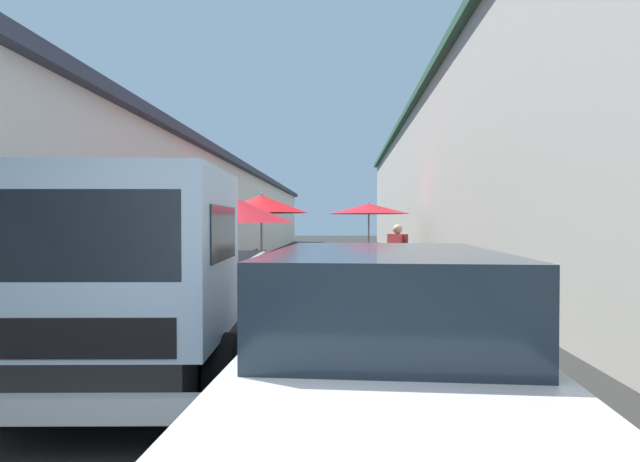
{
  "coord_description": "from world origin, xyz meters",
  "views": [
    {
      "loc": [
        -1.35,
        -0.62,
        1.65
      ],
      "look_at": [
        10.91,
        -0.05,
        1.42
      ],
      "focal_mm": 27.95,
      "sensor_mm": 36.0,
      "label": 1
    }
  ],
  "objects_px": {
    "fruit_stall_far_right": "(233,224)",
    "fruit_stall_mid_lane": "(368,215)",
    "delivery_truck": "(146,285)",
    "vendor_in_shade": "(397,255)",
    "vendor_by_crates": "(214,251)",
    "hatchback_car": "(384,354)",
    "fruit_stall_near_right": "(261,213)",
    "parked_scooter": "(436,280)",
    "plastic_stool": "(289,279)"
  },
  "relations": [
    {
      "from": "fruit_stall_mid_lane",
      "to": "hatchback_car",
      "type": "relative_size",
      "value": 0.7
    },
    {
      "from": "vendor_in_shade",
      "to": "plastic_stool",
      "type": "height_order",
      "value": "vendor_in_shade"
    },
    {
      "from": "plastic_stool",
      "to": "fruit_stall_far_right",
      "type": "bearing_deg",
      "value": 164.1
    },
    {
      "from": "fruit_stall_far_right",
      "to": "vendor_in_shade",
      "type": "distance_m",
      "value": 3.99
    },
    {
      "from": "delivery_truck",
      "to": "vendor_in_shade",
      "type": "distance_m",
      "value": 7.2
    },
    {
      "from": "fruit_stall_mid_lane",
      "to": "delivery_truck",
      "type": "height_order",
      "value": "fruit_stall_mid_lane"
    },
    {
      "from": "fruit_stall_near_right",
      "to": "vendor_by_crates",
      "type": "relative_size",
      "value": 1.65
    },
    {
      "from": "fruit_stall_near_right",
      "to": "vendor_in_shade",
      "type": "bearing_deg",
      "value": -122.37
    },
    {
      "from": "fruit_stall_far_right",
      "to": "fruit_stall_mid_lane",
      "type": "bearing_deg",
      "value": -19.19
    },
    {
      "from": "fruit_stall_far_right",
      "to": "vendor_by_crates",
      "type": "bearing_deg",
      "value": 19.04
    },
    {
      "from": "plastic_stool",
      "to": "hatchback_car",
      "type": "bearing_deg",
      "value": -169.13
    },
    {
      "from": "vendor_in_shade",
      "to": "parked_scooter",
      "type": "height_order",
      "value": "vendor_in_shade"
    },
    {
      "from": "vendor_by_crates",
      "to": "fruit_stall_near_right",
      "type": "bearing_deg",
      "value": -83.14
    },
    {
      "from": "fruit_stall_mid_lane",
      "to": "parked_scooter",
      "type": "bearing_deg",
      "value": -171.28
    },
    {
      "from": "hatchback_car",
      "to": "delivery_truck",
      "type": "xyz_separation_m",
      "value": [
        1.3,
        2.19,
        0.3
      ]
    },
    {
      "from": "hatchback_car",
      "to": "fruit_stall_far_right",
      "type": "bearing_deg",
      "value": 22.39
    },
    {
      "from": "fruit_stall_near_right",
      "to": "hatchback_car",
      "type": "bearing_deg",
      "value": -165.89
    },
    {
      "from": "delivery_truck",
      "to": "plastic_stool",
      "type": "xyz_separation_m",
      "value": [
        6.75,
        -0.64,
        -0.71
      ]
    },
    {
      "from": "fruit_stall_mid_lane",
      "to": "plastic_stool",
      "type": "bearing_deg",
      "value": 159.37
    },
    {
      "from": "vendor_in_shade",
      "to": "parked_scooter",
      "type": "xyz_separation_m",
      "value": [
        -0.88,
        -0.69,
        -0.47
      ]
    },
    {
      "from": "hatchback_car",
      "to": "vendor_by_crates",
      "type": "height_order",
      "value": "vendor_by_crates"
    },
    {
      "from": "hatchback_car",
      "to": "parked_scooter",
      "type": "xyz_separation_m",
      "value": [
        6.91,
        -1.63,
        -0.29
      ]
    },
    {
      "from": "fruit_stall_mid_lane",
      "to": "hatchback_car",
      "type": "bearing_deg",
      "value": 177.56
    },
    {
      "from": "delivery_truck",
      "to": "plastic_stool",
      "type": "distance_m",
      "value": 6.82
    },
    {
      "from": "parked_scooter",
      "to": "plastic_stool",
      "type": "xyz_separation_m",
      "value": [
        1.14,
        3.17,
        -0.12
      ]
    },
    {
      "from": "hatchback_car",
      "to": "vendor_by_crates",
      "type": "bearing_deg",
      "value": 20.94
    },
    {
      "from": "vendor_in_shade",
      "to": "vendor_by_crates",
      "type": "bearing_deg",
      "value": 66.59
    },
    {
      "from": "hatchback_car",
      "to": "plastic_stool",
      "type": "height_order",
      "value": "hatchback_car"
    },
    {
      "from": "vendor_by_crates",
      "to": "parked_scooter",
      "type": "bearing_deg",
      "value": -118.37
    },
    {
      "from": "fruit_stall_near_right",
      "to": "vendor_by_crates",
      "type": "xyz_separation_m",
      "value": [
        -0.15,
        1.25,
        -1.02
      ]
    },
    {
      "from": "delivery_truck",
      "to": "vendor_in_shade",
      "type": "xyz_separation_m",
      "value": [
        6.49,
        -3.12,
        -0.12
      ]
    },
    {
      "from": "fruit_stall_mid_lane",
      "to": "vendor_by_crates",
      "type": "distance_m",
      "value": 5.92
    },
    {
      "from": "fruit_stall_far_right",
      "to": "parked_scooter",
      "type": "relative_size",
      "value": 1.3
    },
    {
      "from": "fruit_stall_near_right",
      "to": "fruit_stall_mid_lane",
      "type": "relative_size",
      "value": 0.9
    },
    {
      "from": "fruit_stall_near_right",
      "to": "parked_scooter",
      "type": "bearing_deg",
      "value": -126.49
    },
    {
      "from": "delivery_truck",
      "to": "fruit_stall_near_right",
      "type": "bearing_deg",
      "value": 2.11
    },
    {
      "from": "fruit_stall_far_right",
      "to": "delivery_truck",
      "type": "relative_size",
      "value": 0.43
    },
    {
      "from": "vendor_by_crates",
      "to": "parked_scooter",
      "type": "distance_m",
      "value": 6.13
    },
    {
      "from": "hatchback_car",
      "to": "vendor_in_shade",
      "type": "xyz_separation_m",
      "value": [
        7.78,
        -0.94,
        0.18
      ]
    },
    {
      "from": "delivery_truck",
      "to": "vendor_by_crates",
      "type": "distance_m",
      "value": 8.66
    },
    {
      "from": "vendor_by_crates",
      "to": "vendor_in_shade",
      "type": "distance_m",
      "value": 5.11
    },
    {
      "from": "delivery_truck",
      "to": "vendor_in_shade",
      "type": "height_order",
      "value": "delivery_truck"
    },
    {
      "from": "fruit_stall_mid_lane",
      "to": "plastic_stool",
      "type": "height_order",
      "value": "fruit_stall_mid_lane"
    },
    {
      "from": "fruit_stall_mid_lane",
      "to": "plastic_stool",
      "type": "xyz_separation_m",
      "value": [
        -5.66,
        2.13,
        -1.56
      ]
    },
    {
      "from": "fruit_stall_near_right",
      "to": "hatchback_car",
      "type": "height_order",
      "value": "fruit_stall_near_right"
    },
    {
      "from": "fruit_stall_far_right",
      "to": "plastic_stool",
      "type": "xyz_separation_m",
      "value": [
        2.54,
        -0.72,
        -1.29
      ]
    },
    {
      "from": "fruit_stall_far_right",
      "to": "hatchback_car",
      "type": "xyz_separation_m",
      "value": [
        -5.51,
        -2.27,
        -0.88
      ]
    },
    {
      "from": "fruit_stall_mid_lane",
      "to": "hatchback_car",
      "type": "xyz_separation_m",
      "value": [
        -13.71,
        0.58,
        -1.15
      ]
    },
    {
      "from": "vendor_in_shade",
      "to": "fruit_stall_near_right",
      "type": "bearing_deg",
      "value": 57.63
    },
    {
      "from": "fruit_stall_mid_lane",
      "to": "vendor_in_shade",
      "type": "height_order",
      "value": "fruit_stall_mid_lane"
    }
  ]
}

